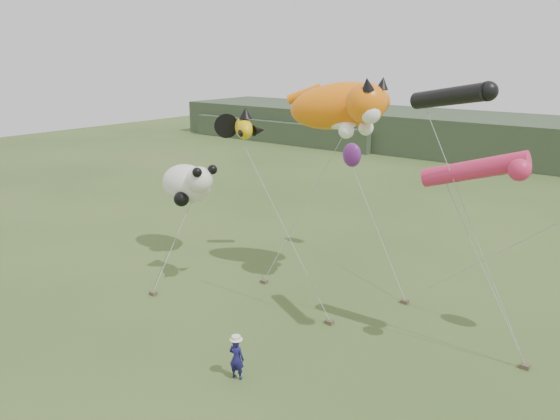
{
  "coord_description": "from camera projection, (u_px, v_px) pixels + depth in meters",
  "views": [
    {
      "loc": [
        9.91,
        -11.52,
        10.07
      ],
      "look_at": [
        -1.45,
        3.0,
        4.79
      ],
      "focal_mm": 35.0,
      "sensor_mm": 36.0,
      "label": 1
    }
  ],
  "objects": [
    {
      "name": "headland",
      "position": [
        533.0,
        142.0,
        52.52
      ],
      "size": [
        90.0,
        13.0,
        4.0
      ],
      "color": "#2D3D28",
      "rests_on": "ground"
    },
    {
      "name": "festival_attendant",
      "position": [
        237.0,
        358.0,
        17.42
      ],
      "size": [
        0.58,
        0.45,
        1.42
      ],
      "primitive_type": "imported",
      "rotation": [
        0.0,
        0.0,
        3.38
      ],
      "color": "#191655",
      "rests_on": "ground"
    },
    {
      "name": "cat_kite",
      "position": [
        345.0,
        106.0,
        22.85
      ],
      "size": [
        5.77,
        3.68,
        2.61
      ],
      "color": "orange",
      "rests_on": "ground"
    },
    {
      "name": "ground",
      "position": [
        258.0,
        382.0,
        17.37
      ],
      "size": [
        120.0,
        120.0,
        0.0
      ],
      "primitive_type": "plane",
      "color": "#385123",
      "rests_on": "ground"
    },
    {
      "name": "misc_kites",
      "position": [
        447.0,
        171.0,
        22.4
      ],
      "size": [
        12.25,
        4.45,
        1.43
      ],
      "color": "orange",
      "rests_on": "ground"
    },
    {
      "name": "sandbag_anchors",
      "position": [
        325.0,
        310.0,
        22.13
      ],
      "size": [
        14.6,
        6.22,
        0.15
      ],
      "color": "brown",
      "rests_on": "ground"
    },
    {
      "name": "panda_kite",
      "position": [
        188.0,
        183.0,
        27.91
      ],
      "size": [
        3.48,
        2.25,
        2.17
      ],
      "color": "white",
      "rests_on": "ground"
    },
    {
      "name": "tube_kites",
      "position": [
        472.0,
        142.0,
        17.0
      ],
      "size": [
        3.99,
        2.21,
        3.66
      ],
      "color": "black",
      "rests_on": "ground"
    },
    {
      "name": "fish_kite",
      "position": [
        237.0,
        126.0,
        22.05
      ],
      "size": [
        2.8,
        1.84,
        1.34
      ],
      "color": "#E1B10D",
      "rests_on": "ground"
    }
  ]
}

